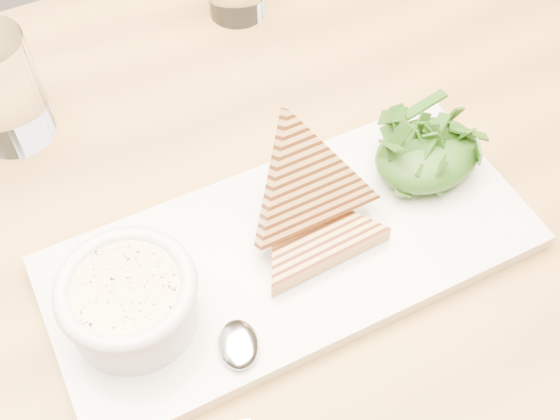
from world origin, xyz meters
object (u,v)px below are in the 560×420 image
platter (292,252)px  glass_near (0,90)px  table_top (173,257)px  soup_bowl (132,305)px

platter → glass_near: (-0.16, 0.28, 0.05)m
table_top → platter: (0.09, -0.07, 0.03)m
platter → soup_bowl: (-0.15, 0.01, 0.03)m
table_top → glass_near: bearing=108.3°
table_top → soup_bowl: 0.10m
glass_near → table_top: bearing=-71.7°
soup_bowl → table_top: bearing=44.9°
platter → glass_near: 0.33m
platter → glass_near: glass_near is taller
glass_near → platter: bearing=-60.8°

